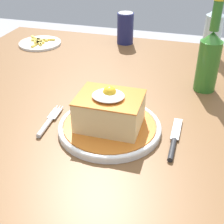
% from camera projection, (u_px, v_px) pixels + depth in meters
% --- Properties ---
extents(dining_table, '(1.36, 1.04, 0.76)m').
position_uv_depth(dining_table, '(135.00, 126.00, 0.94)').
color(dining_table, brown).
rests_on(dining_table, ground_plane).
extents(main_plate, '(0.25, 0.25, 0.02)m').
position_uv_depth(main_plate, '(110.00, 127.00, 0.76)').
color(main_plate, white).
rests_on(main_plate, dining_table).
extents(sandwich_meal, '(0.22, 0.22, 0.11)m').
position_uv_depth(sandwich_meal, '(110.00, 113.00, 0.73)').
color(sandwich_meal, '#C66B23').
rests_on(sandwich_meal, main_plate).
extents(fork, '(0.02, 0.14, 0.01)m').
position_uv_depth(fork, '(48.00, 123.00, 0.78)').
color(fork, silver).
rests_on(fork, dining_table).
extents(knife, '(0.02, 0.17, 0.01)m').
position_uv_depth(knife, '(173.00, 143.00, 0.71)').
color(knife, '#262628').
rests_on(knife, dining_table).
extents(soda_can, '(0.07, 0.07, 0.12)m').
position_uv_depth(soda_can, '(125.00, 28.00, 1.25)').
color(soda_can, '#191E51').
rests_on(soda_can, dining_table).
extents(beer_bottle_green, '(0.06, 0.06, 0.27)m').
position_uv_depth(beer_bottle_green, '(209.00, 58.00, 0.89)').
color(beer_bottle_green, '#2D6B23').
rests_on(beer_bottle_green, dining_table).
extents(beer_bottle_clear, '(0.06, 0.06, 0.27)m').
position_uv_depth(beer_bottle_clear, '(213.00, 29.00, 1.12)').
color(beer_bottle_clear, '#ADC6CC').
rests_on(beer_bottle_clear, dining_table).
extents(side_plate_fries, '(0.17, 0.17, 0.02)m').
position_uv_depth(side_plate_fries, '(40.00, 43.00, 1.27)').
color(side_plate_fries, white).
rests_on(side_plate_fries, dining_table).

